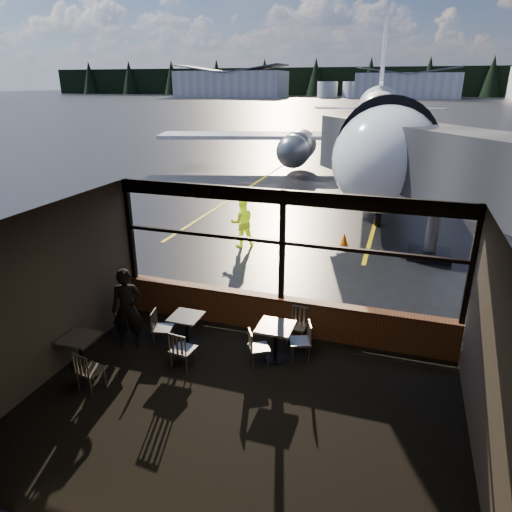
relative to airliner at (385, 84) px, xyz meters
The scene contains 32 objects.
ground_plane 98.12m from the airliner, 90.40° to the left, with size 520.00×520.00×0.00m, color black.
carpet_floor 25.66m from the airliner, 91.56° to the right, with size 8.00×6.00×0.01m, color black.
ceiling 25.14m from the airliner, 91.56° to the right, with size 8.00×6.00×0.04m, color #38332D.
wall_left 25.76m from the airliner, 100.59° to the right, with size 0.04×6.00×3.50m, color #4E473F.
wall_right 25.55m from the airliner, 82.45° to the right, with size 0.04×6.00×3.50m, color #4E473F.
wall_back 28.31m from the airliner, 91.39° to the right, with size 8.00×0.04×3.50m, color #4E473F.
window_sill 22.64m from the airliner, 91.77° to the right, with size 8.00×0.28×0.90m, color #562F1A.
window_header 22.16m from the airliner, 91.77° to the right, with size 8.00×0.18×0.30m, color black.
mullion_left 22.78m from the airliner, 101.87° to the right, with size 0.12×0.12×2.60m, color black.
mullion_centre 22.31m from the airliner, 91.77° to the right, with size 0.12×0.12×2.60m, color black.
mullion_right 22.54m from the airliner, 81.57° to the right, with size 0.12×0.12×2.60m, color black.
window_transom 22.30m from the airliner, 91.77° to the right, with size 8.00×0.10×0.08m, color black.
airliner is the anchor object (origin of this frame).
jet_bridge 17.12m from the airliner, 79.99° to the right, with size 8.49×10.38×4.53m, color #2E2E31, non-canonical shape.
cafe_table_near 23.79m from the airliner, 91.20° to the right, with size 0.75×0.75×0.83m, color gray, non-canonical shape.
cafe_table_mid 23.99m from the airliner, 96.30° to the right, with size 0.68×0.68×0.75m, color gray, non-canonical shape.
cafe_table_left 25.69m from the airliner, 99.80° to the right, with size 0.68×0.68×0.75m, color gray, non-canonical shape.
chair_near_e 23.64m from the airliner, 89.92° to the right, with size 0.50×0.50×0.91m, color beige, non-canonical shape.
chair_near_w 24.11m from the airliner, 91.83° to the right, with size 0.46×0.46×0.85m, color #BBB6A9, non-canonical shape.
chair_near_n 23.02m from the airliner, 90.47° to the right, with size 0.48×0.48×0.89m, color #B9B4A7, non-canonical shape.
chair_mid_s 24.80m from the airliner, 95.22° to the right, with size 0.52×0.52×0.95m, color #ADA89C, non-canonical shape.
chair_mid_w 24.23m from the airliner, 97.44° to the right, with size 0.49×0.49×0.89m, color #ACA79B, non-canonical shape.
chair_left_s 26.12m from the airliner, 98.09° to the right, with size 0.50×0.50×0.91m, color beige, non-canonical shape.
passenger 24.46m from the airliner, 99.06° to the right, with size 0.69×0.45×1.89m, color black.
ground_crew 17.48m from the airliner, 102.56° to the right, with size 0.88×0.68×1.80m, color #BFF219.
cone_nose 16.09m from the airliner, 90.33° to the right, with size 0.32×0.32×0.44m, color #EA4607.
hangar_left 173.05m from the airliner, 114.11° to the left, with size 45.00×18.00×11.00m, color silver, non-canonical shape.
hangar_mid 162.96m from the airliner, 90.24° to the left, with size 38.00×15.00×10.00m, color silver, non-canonical shape.
fuel_tank_a 162.90m from the airliner, 100.86° to the left, with size 8.00×8.00×6.00m, color silver.
fuel_tank_b 161.31m from the airliner, 97.37° to the left, with size 8.00×8.00×6.00m, color silver.
fuel_tank_c 160.34m from the airliner, 93.82° to the left, with size 8.00×8.00×6.00m, color silver.
treeline 187.96m from the airliner, 90.21° to the left, with size 360.00×3.00×12.00m, color black.
Camera 1 is at (2.44, -9.42, 5.68)m, focal length 32.00 mm.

